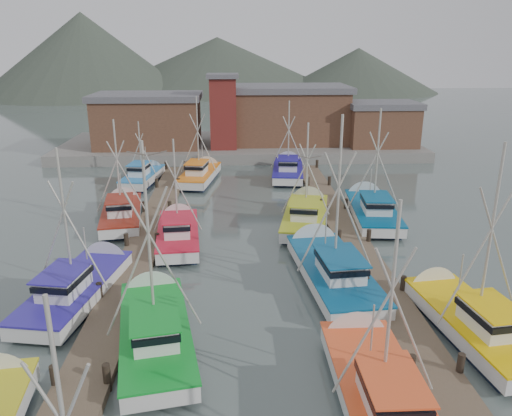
{
  "coord_description": "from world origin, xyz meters",
  "views": [
    {
      "loc": [
        -1.0,
        -25.57,
        12.9
      ],
      "look_at": [
        0.5,
        5.73,
        2.6
      ],
      "focal_mm": 35.0,
      "sensor_mm": 36.0,
      "label": 1
    }
  ],
  "objects_px": {
    "boat_4": "(155,327)",
    "boat_8": "(178,232)",
    "lookout_tower": "(223,111)",
    "boat_12": "(201,174)",
    "boat_1": "(376,386)"
  },
  "relations": [
    {
      "from": "boat_1",
      "to": "boat_12",
      "type": "height_order",
      "value": "boat_12"
    },
    {
      "from": "boat_8",
      "to": "boat_12",
      "type": "bearing_deg",
      "value": 82.79
    },
    {
      "from": "boat_1",
      "to": "boat_4",
      "type": "height_order",
      "value": "boat_4"
    },
    {
      "from": "boat_4",
      "to": "boat_12",
      "type": "distance_m",
      "value": 28.22
    },
    {
      "from": "lookout_tower",
      "to": "boat_8",
      "type": "relative_size",
      "value": 0.97
    },
    {
      "from": "lookout_tower",
      "to": "boat_4",
      "type": "bearing_deg",
      "value": -93.91
    },
    {
      "from": "boat_8",
      "to": "boat_12",
      "type": "xyz_separation_m",
      "value": [
        0.62,
        16.08,
        0.0
      ]
    },
    {
      "from": "lookout_tower",
      "to": "boat_4",
      "type": "relative_size",
      "value": 0.83
    },
    {
      "from": "lookout_tower",
      "to": "boat_8",
      "type": "bearing_deg",
      "value": -96.03
    },
    {
      "from": "boat_4",
      "to": "boat_8",
      "type": "height_order",
      "value": "boat_4"
    },
    {
      "from": "boat_12",
      "to": "lookout_tower",
      "type": "bearing_deg",
      "value": 87.87
    },
    {
      "from": "lookout_tower",
      "to": "boat_4",
      "type": "xyz_separation_m",
      "value": [
        -2.64,
        -38.58,
        -4.87
      ]
    },
    {
      "from": "boat_1",
      "to": "boat_4",
      "type": "bearing_deg",
      "value": 153.37
    },
    {
      "from": "boat_4",
      "to": "boat_8",
      "type": "bearing_deg",
      "value": 80.1
    },
    {
      "from": "lookout_tower",
      "to": "boat_12",
      "type": "relative_size",
      "value": 0.93
    }
  ]
}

